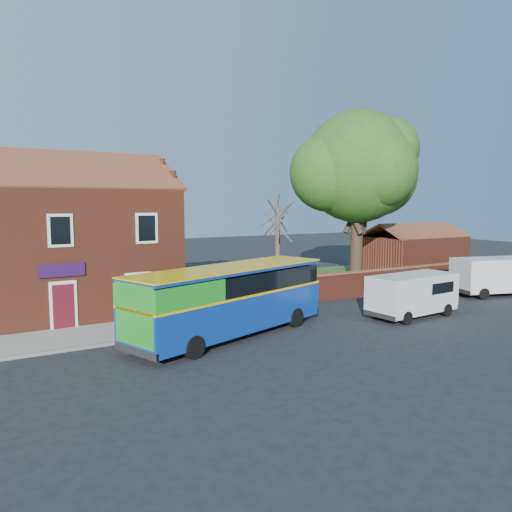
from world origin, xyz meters
TOP-DOWN VIEW (x-y plane):
  - ground at (0.00, 0.00)m, footprint 120.00×120.00m
  - pavement at (-7.00, 5.75)m, footprint 18.00×3.50m
  - kerb at (-7.00, 4.00)m, footprint 18.00×0.15m
  - grass_strip at (13.00, 13.00)m, footprint 26.00×12.00m
  - shop_building at (-7.02, 11.50)m, footprint 12.30×8.13m
  - boundary_wall at (13.00, 7.00)m, footprint 22.00×0.38m
  - outbuilding at (22.00, 13.00)m, footprint 8.20×5.06m
  - bus at (-1.19, 2.61)m, footprint 10.39×5.66m
  - van_near at (8.92, 1.30)m, footprint 5.13×2.37m
  - van_far at (18.15, 2.79)m, footprint 5.80×3.61m
  - large_tree at (14.19, 11.58)m, footprint 10.23×8.09m
  - bare_tree at (6.60, 10.44)m, footprint 2.29×2.73m

SIDE VIEW (x-z plane):
  - ground at x=0.00m, z-range 0.00..0.00m
  - grass_strip at x=13.00m, z-range 0.00..0.04m
  - pavement at x=-7.00m, z-range 0.00..0.12m
  - kerb at x=-7.00m, z-range 0.00..0.14m
  - boundary_wall at x=13.00m, z-range 0.01..1.61m
  - van_near at x=8.92m, z-range 0.13..2.32m
  - van_far at x=18.15m, z-range 0.14..2.52m
  - outbuilding at x=22.00m, z-range -0.48..3.69m
  - bus at x=-1.19m, z-range 0.21..3.29m
  - bare_tree at x=6.60m, z-range 0.08..6.18m
  - shop_building at x=-7.02m, z-range -1.84..8.66m
  - large_tree at x=14.19m, z-range 1.93..14.40m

